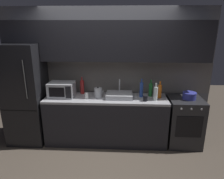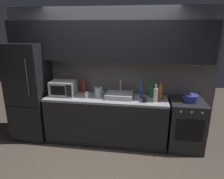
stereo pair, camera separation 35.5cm
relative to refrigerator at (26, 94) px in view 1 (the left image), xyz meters
name	(u,v)px [view 1 (the left image)]	position (x,y,z in m)	size (l,w,h in m)	color
ground_plane	(102,172)	(1.50, -0.90, -0.93)	(10.00, 10.00, 0.00)	#4C4238
back_wall	(107,60)	(1.50, 0.30, 0.62)	(3.98, 0.44, 2.50)	slate
counter_run	(106,120)	(1.50, 0.00, -0.48)	(2.24, 0.60, 0.90)	black
refrigerator	(26,94)	(0.00, 0.00, 0.00)	(0.68, 0.69, 1.87)	black
oven_range	(184,121)	(2.96, 0.00, -0.48)	(0.60, 0.62, 0.90)	#232326
microwave	(62,89)	(0.68, 0.02, 0.10)	(0.46, 0.35, 0.27)	#A8AAAF
sink_basin	(119,95)	(1.74, 0.03, 0.01)	(0.48, 0.38, 0.30)	#ADAFB5
kettle	(98,93)	(1.36, 0.00, 0.06)	(0.17, 0.14, 0.20)	#B7BABF
wine_bottle_clear	(156,93)	(2.38, -0.09, 0.09)	(0.08, 0.08, 0.31)	silver
wine_bottle_red	(82,87)	(1.03, 0.21, 0.10)	(0.08, 0.08, 0.33)	#A82323
wine_bottle_blue	(141,89)	(2.15, 0.06, 0.11)	(0.07, 0.07, 0.35)	#234299
wine_bottle_orange	(160,91)	(2.48, 0.04, 0.09)	(0.07, 0.07, 0.31)	orange
wine_bottle_green	(151,89)	(2.32, 0.13, 0.09)	(0.07, 0.07, 0.31)	#1E6B2D
mug_dark	(145,98)	(2.20, -0.15, 0.02)	(0.08, 0.08, 0.10)	black
mug_white	(87,96)	(1.16, -0.08, 0.02)	(0.07, 0.07, 0.11)	silver
cooking_pot	(189,96)	(3.00, 0.00, 0.03)	(0.24, 0.24, 0.12)	#333899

